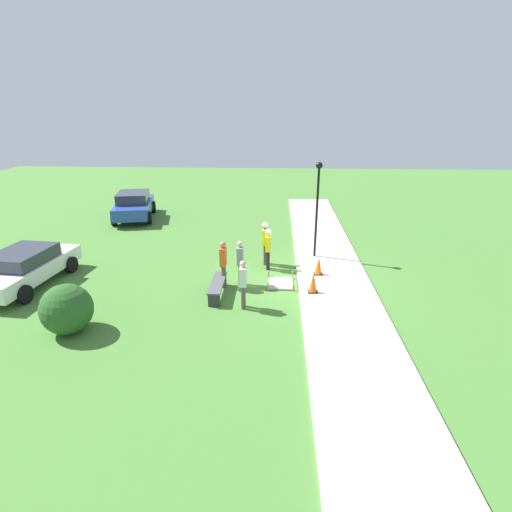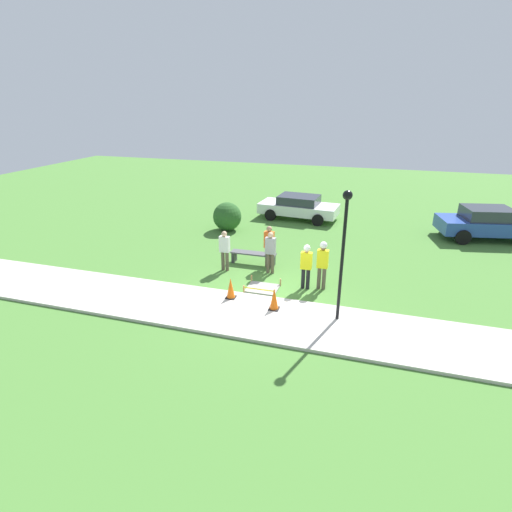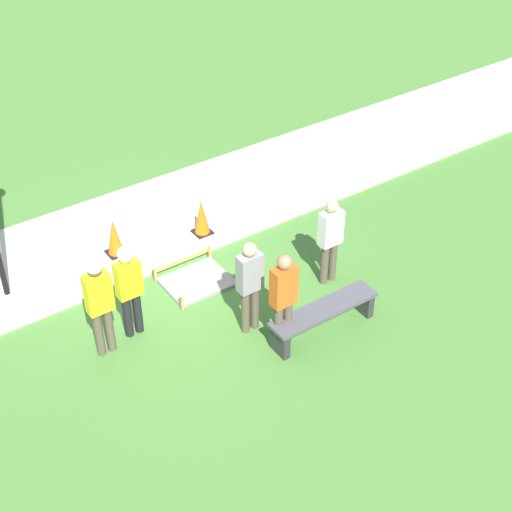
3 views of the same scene
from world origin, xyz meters
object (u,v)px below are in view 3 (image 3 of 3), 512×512
(park_bench, at_px, (323,315))
(bystander_in_orange_shirt, at_px, (284,296))
(worker_assistant, at_px, (129,284))
(traffic_cone_near_patch, at_px, (202,217))
(traffic_cone_far_patch, at_px, (114,237))
(bystander_in_gray_shirt, at_px, (330,237))
(bystander_in_white_shirt, at_px, (250,282))
(worker_supervisor, at_px, (99,297))

(park_bench, height_order, bystander_in_orange_shirt, bystander_in_orange_shirt)
(park_bench, relative_size, worker_assistant, 1.12)
(worker_assistant, xyz_separation_m, bystander_in_orange_shirt, (-1.82, 1.59, -0.01))
(traffic_cone_near_patch, bearing_deg, traffic_cone_far_patch, -11.68)
(bystander_in_gray_shirt, bearing_deg, worker_assistant, -11.98)
(worker_assistant, distance_m, bystander_in_gray_shirt, 3.50)
(bystander_in_gray_shirt, bearing_deg, bystander_in_orange_shirt, 28.11)
(traffic_cone_near_patch, distance_m, bystander_in_gray_shirt, 2.68)
(traffic_cone_far_patch, distance_m, bystander_in_white_shirt, 3.16)
(worker_supervisor, bearing_deg, bystander_in_white_shirt, 158.56)
(bystander_in_orange_shirt, height_order, bystander_in_gray_shirt, bystander_in_orange_shirt)
(bystander_in_orange_shirt, xyz_separation_m, bystander_in_gray_shirt, (-1.61, -0.86, -0.06))
(worker_supervisor, height_order, bystander_in_white_shirt, worker_supervisor)
(park_bench, height_order, bystander_in_white_shirt, bystander_in_white_shirt)
(traffic_cone_far_patch, bearing_deg, bystander_in_orange_shirt, 107.71)
(park_bench, bearing_deg, bystander_in_orange_shirt, -10.13)
(park_bench, relative_size, worker_supervisor, 1.04)
(traffic_cone_near_patch, xyz_separation_m, bystander_in_white_shirt, (0.71, 2.64, 0.51))
(worker_assistant, bearing_deg, bystander_in_orange_shirt, 138.84)
(bystander_in_orange_shirt, bearing_deg, bystander_in_white_shirt, -70.16)
(traffic_cone_far_patch, relative_size, bystander_in_gray_shirt, 0.44)
(traffic_cone_near_patch, xyz_separation_m, park_bench, (-0.22, 3.37, -0.10))
(bystander_in_orange_shirt, bearing_deg, worker_assistant, -41.16)
(bystander_in_gray_shirt, bearing_deg, worker_supervisor, -8.37)
(bystander_in_gray_shirt, bearing_deg, traffic_cone_near_patch, -64.77)
(park_bench, bearing_deg, bystander_in_white_shirt, -37.97)
(worker_assistant, relative_size, bystander_in_gray_shirt, 1.03)
(traffic_cone_far_patch, bearing_deg, park_bench, 116.62)
(park_bench, xyz_separation_m, worker_supervisor, (3.09, -1.58, 0.75))
(traffic_cone_near_patch, height_order, park_bench, traffic_cone_near_patch)
(traffic_cone_far_patch, xyz_separation_m, bystander_in_gray_shirt, (-2.75, 2.72, 0.48))
(traffic_cone_far_patch, bearing_deg, bystander_in_gray_shirt, 135.38)
(park_bench, relative_size, bystander_in_white_shirt, 1.12)
(bystander_in_white_shirt, bearing_deg, park_bench, 142.03)
(worker_assistant, bearing_deg, traffic_cone_far_patch, -108.68)
(worker_supervisor, relative_size, bystander_in_orange_shirt, 1.04)
(bystander_in_orange_shirt, height_order, bystander_in_white_shirt, bystander_in_orange_shirt)
(park_bench, distance_m, worker_supervisor, 3.55)
(worker_assistant, height_order, bystander_in_gray_shirt, worker_assistant)
(worker_supervisor, height_order, bystander_in_gray_shirt, worker_supervisor)
(worker_supervisor, distance_m, bystander_in_white_shirt, 2.33)
(park_bench, distance_m, bystander_in_white_shirt, 1.33)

